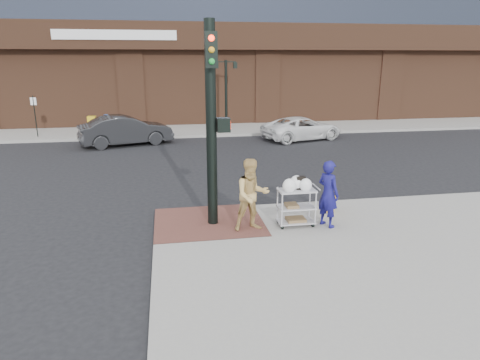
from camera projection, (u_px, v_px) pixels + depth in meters
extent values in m
plane|color=black|center=(237.00, 239.00, 10.46)|extent=(220.00, 220.00, 0.00)
cube|color=gray|center=(308.00, 101.00, 42.80)|extent=(65.00, 36.00, 0.15)
cube|color=#582E29|center=(209.00, 222.00, 11.17)|extent=(2.80, 2.40, 0.01)
cylinder|color=black|center=(226.00, 95.00, 25.35)|extent=(0.16, 0.16, 4.00)
cube|color=black|center=(226.00, 62.00, 24.82)|extent=(1.20, 0.06, 0.06)
cube|color=black|center=(216.00, 65.00, 24.79)|extent=(0.22, 0.22, 0.35)
cube|color=black|center=(235.00, 65.00, 24.97)|extent=(0.22, 0.22, 0.35)
cylinder|color=black|center=(35.00, 116.00, 22.93)|extent=(0.05, 0.05, 2.20)
cylinder|color=black|center=(211.00, 127.00, 10.40)|extent=(0.26, 0.26, 5.00)
cube|color=black|center=(223.00, 125.00, 10.44)|extent=(0.32, 0.28, 0.34)
cube|color=#FF260C|center=(230.00, 125.00, 10.47)|extent=(0.02, 0.18, 0.22)
cube|color=black|center=(211.00, 50.00, 9.64)|extent=(0.28, 0.18, 0.80)
imported|color=#131159|center=(328.00, 194.00, 10.69)|extent=(0.65, 0.74, 1.71)
imported|color=tan|center=(252.00, 195.00, 10.43)|extent=(0.96, 0.79, 1.81)
imported|color=black|center=(126.00, 130.00, 21.55)|extent=(4.83, 2.86, 1.50)
imported|color=white|center=(302.00, 128.00, 23.04)|extent=(4.82, 3.22, 1.23)
cube|color=#A4A3A8|center=(297.00, 190.00, 10.68)|extent=(0.93, 0.52, 0.03)
cube|color=#A4A3A8|center=(296.00, 207.00, 10.80)|extent=(0.93, 0.52, 0.03)
cube|color=#A4A3A8|center=(296.00, 221.00, 10.91)|extent=(0.93, 0.52, 0.03)
cube|color=black|center=(300.00, 183.00, 10.70)|extent=(0.23, 0.14, 0.33)
cube|color=brown|center=(292.00, 205.00, 10.77)|extent=(0.31, 0.35, 0.08)
cube|color=brown|center=(296.00, 219.00, 10.89)|extent=(0.47, 0.37, 0.07)
cylinder|color=yellow|center=(329.00, 210.00, 11.89)|extent=(0.27, 0.27, 0.08)
cylinder|color=yellow|center=(330.00, 199.00, 11.80)|extent=(0.19, 0.19, 0.59)
sphere|color=yellow|center=(331.00, 188.00, 11.71)|extent=(0.21, 0.21, 0.21)
cylinder|color=yellow|center=(330.00, 197.00, 11.79)|extent=(0.38, 0.09, 0.09)
cube|color=gold|center=(92.00, 125.00, 23.83)|extent=(0.43, 0.39, 1.01)
cube|color=blue|center=(109.00, 124.00, 23.87)|extent=(0.49, 0.45, 1.08)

